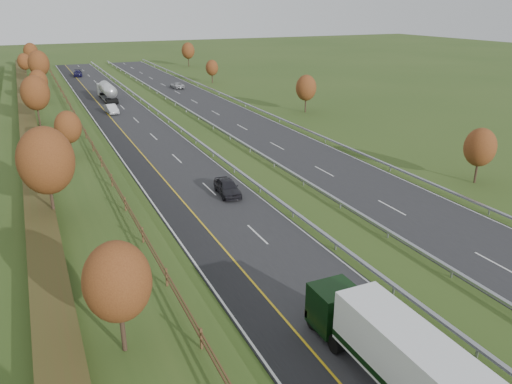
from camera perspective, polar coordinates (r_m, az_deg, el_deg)
ground at (r=72.30m, az=-5.65°, el=6.13°), size 400.00×400.00×0.00m
near_carriageway at (r=74.94m, az=-12.74°, el=6.26°), size 10.50×200.00×0.04m
far_carriageway at (r=79.81m, az=-1.04°, el=7.64°), size 10.50×200.00×0.04m
hard_shoulder at (r=74.31m, az=-15.57°, el=5.89°), size 3.00×200.00×0.04m
lane_markings at (r=76.33m, az=-8.01°, el=6.85°), size 26.75×200.00×0.01m
embankment_left at (r=73.30m, az=-22.79°, el=5.61°), size 12.00×200.00×2.00m
hedge_left at (r=72.93m, az=-24.52°, el=6.55°), size 2.20×180.00×1.10m
fence_left at (r=72.75m, az=-19.42°, el=7.36°), size 0.12×189.06×1.20m
median_barrier_near at (r=76.12m, az=-8.57°, el=7.22°), size 0.32×200.00×0.71m
median_barrier_far at (r=77.63m, az=-4.93°, el=7.64°), size 0.32×200.00×0.71m
outer_barrier_far at (r=82.11m, az=2.71°, el=8.42°), size 0.32×200.00×0.71m
trees_left at (r=68.92m, az=-22.96°, el=9.32°), size 6.64×164.30×7.66m
trees_far at (r=110.70m, az=-0.81°, el=13.55°), size 8.45×118.60×7.12m
box_lorry at (r=25.10m, az=18.55°, el=-19.53°), size 2.58×16.28×4.06m
road_tanker at (r=105.19m, az=-16.65°, el=11.01°), size 2.40×11.22×3.46m
car_dark_near at (r=50.15m, az=-3.30°, el=0.57°), size 2.31×4.91×1.62m
car_silver_mid at (r=92.10m, az=-16.20°, el=9.11°), size 1.98×4.82×1.55m
car_small_far at (r=143.53m, az=-19.69°, el=12.65°), size 2.77×5.52×1.54m
car_oncoming at (r=117.18m, az=-9.01°, el=11.95°), size 2.48×4.85×1.31m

